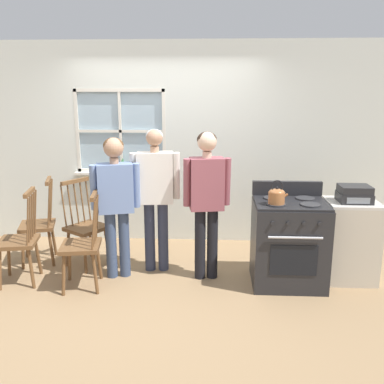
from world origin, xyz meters
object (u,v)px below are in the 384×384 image
Objects in this scene: chair_center_cluster at (39,225)px; person_adult_right at (207,192)px; chair_near_stove at (85,227)px; person_elderly_left at (116,194)px; person_teen_center at (155,188)px; chair_by_window at (20,242)px; stereo at (354,194)px; side_counter at (349,241)px; potted_plant at (123,167)px; stove at (289,242)px; chair_near_wall at (83,246)px; kettle at (277,195)px.

person_adult_right reaches higher than chair_center_cluster.
person_elderly_left is (0.46, -0.31, 0.50)m from chair_near_stove.
person_teen_center is (1.46, -0.16, 0.52)m from chair_center_cluster.
chair_by_window is at bearing -169.48° from person_teen_center.
stereo reaches higher than chair_by_window.
chair_center_cluster reaches higher than side_counter.
person_teen_center is (1.44, 0.40, 0.52)m from chair_by_window.
potted_plant is at bearing 125.22° from person_adult_right.
side_counter is (3.61, 0.28, -0.02)m from chair_by_window.
person_adult_right is at bearing -67.13° from chair_near_stove.
chair_by_window is 3.62m from side_counter.
potted_plant is (-2.06, 1.25, 0.57)m from stove.
potted_plant is at bearing 16.42° from chair_near_stove.
chair_by_window is 4.82× the size of potted_plant.
person_elderly_left is (0.31, 0.29, 0.50)m from chair_near_wall.
side_counter is (1.59, 0.06, -0.55)m from person_adult_right.
kettle is at bearing 83.85° from chair_near_wall.
stereo is at bearing -60.37° from chair_near_stove.
person_elderly_left is 0.46m from person_teen_center.
person_elderly_left is 1.46× the size of stove.
chair_near_wall is 1.44m from person_adult_right.
person_adult_right is at bearing 85.52° from chair_by_window.
stereo is at bearing 68.99° from chair_center_cluster.
chair_by_window reaches higher than side_counter.
chair_near_wall is 3.06× the size of stereo.
chair_center_cluster is at bearing 170.98° from chair_by_window.
stove is (2.92, 0.13, 0.00)m from chair_by_window.
person_adult_right reaches higher than stove.
person_adult_right is 1.83× the size of side_counter.
person_teen_center is at bearing 152.72° from person_adult_right.
person_adult_right is at bearing 94.39° from chair_near_wall.
chair_by_window is 2.80m from kettle.
chair_near_stove is at bearing 130.07° from person_elderly_left.
kettle reaches higher than chair_by_window.
kettle is (1.31, -0.40, 0.03)m from person_teen_center.
chair_by_window is at bearing -179.94° from kettle.
person_adult_right is at bearing -178.53° from stereo.
potted_plant is (0.28, 0.87, 0.57)m from chair_near_stove.
person_teen_center is (0.87, -0.11, 0.52)m from chair_near_stove.
chair_center_cluster is at bearing 168.49° from kettle.
potted_plant is at bearing 166.13° from chair_near_wall.
chair_near_wall is 0.63× the size of person_teen_center.
person_teen_center reaches higher than stereo.
stove is 0.87m from stereo.
person_elderly_left is 0.96× the size of person_adult_right.
chair_near_stove is 3.05m from side_counter.
chair_near_stove is 4.82× the size of potted_plant.
stove is 5.02× the size of potted_plant.
stereo is (2.89, 0.34, 0.52)m from chair_near_wall.
person_teen_center is (0.72, 0.49, 0.52)m from chair_near_wall.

